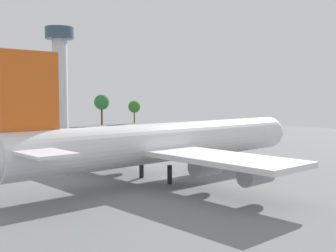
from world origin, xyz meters
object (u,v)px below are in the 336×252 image
cargo_airplane (167,143)px  control_tower (60,70)px  safety_cone_nose (280,161)px  cargo_loader (74,156)px

cargo_airplane → control_tower: bearing=71.7°
cargo_airplane → safety_cone_nose: bearing=-6.7°
control_tower → cargo_airplane: bearing=-108.3°
cargo_airplane → control_tower: (28.65, 86.65, 16.09)m
safety_cone_nose → cargo_airplane: bearing=173.3°
cargo_loader → control_tower: (30.16, 61.25, 20.64)m
safety_cone_nose → control_tower: 92.28m
cargo_airplane → control_tower: 92.67m
safety_cone_nose → control_tower: control_tower is taller
cargo_airplane → control_tower: size_ratio=1.61×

